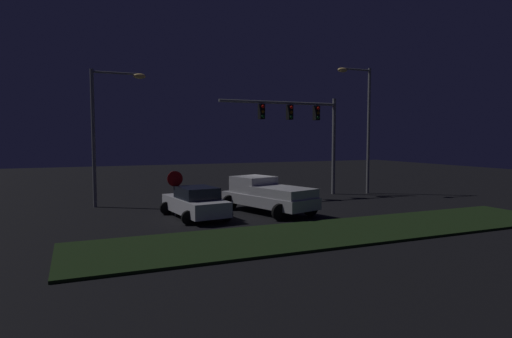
{
  "coord_description": "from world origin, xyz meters",
  "views": [
    {
      "loc": [
        -10.03,
        -22.03,
        3.81
      ],
      "look_at": [
        -0.25,
        0.82,
        2.03
      ],
      "focal_mm": 30.01,
      "sensor_mm": 36.0,
      "label": 1
    }
  ],
  "objects_px": {
    "traffic_signal_gantry": "(303,122)",
    "street_lamp_left": "(105,119)",
    "car_sedan": "(195,203)",
    "stop_sign": "(175,185)",
    "street_lamp_right": "(363,115)",
    "pickup_truck": "(266,193)"
  },
  "relations": [
    {
      "from": "street_lamp_right",
      "to": "stop_sign",
      "type": "height_order",
      "value": "street_lamp_right"
    },
    {
      "from": "traffic_signal_gantry",
      "to": "stop_sign",
      "type": "distance_m",
      "value": 10.8
    },
    {
      "from": "street_lamp_left",
      "to": "car_sedan",
      "type": "bearing_deg",
      "value": -55.86
    },
    {
      "from": "car_sedan",
      "to": "street_lamp_right",
      "type": "height_order",
      "value": "street_lamp_right"
    },
    {
      "from": "street_lamp_left",
      "to": "street_lamp_right",
      "type": "bearing_deg",
      "value": -3.63
    },
    {
      "from": "pickup_truck",
      "to": "street_lamp_left",
      "type": "relative_size",
      "value": 0.76
    },
    {
      "from": "traffic_signal_gantry",
      "to": "stop_sign",
      "type": "relative_size",
      "value": 3.73
    },
    {
      "from": "car_sedan",
      "to": "stop_sign",
      "type": "bearing_deg",
      "value": 39.55
    },
    {
      "from": "pickup_truck",
      "to": "street_lamp_right",
      "type": "height_order",
      "value": "street_lamp_right"
    },
    {
      "from": "car_sedan",
      "to": "traffic_signal_gantry",
      "type": "distance_m",
      "value": 10.73
    },
    {
      "from": "car_sedan",
      "to": "street_lamp_right",
      "type": "bearing_deg",
      "value": -78.92
    },
    {
      "from": "car_sedan",
      "to": "street_lamp_right",
      "type": "distance_m",
      "value": 14.41
    },
    {
      "from": "car_sedan",
      "to": "street_lamp_left",
      "type": "xyz_separation_m",
      "value": [
        -3.63,
        5.35,
        4.12
      ]
    },
    {
      "from": "traffic_signal_gantry",
      "to": "street_lamp_left",
      "type": "bearing_deg",
      "value": 177.82
    },
    {
      "from": "traffic_signal_gantry",
      "to": "street_lamp_left",
      "type": "xyz_separation_m",
      "value": [
        -12.22,
        0.46,
        -0.04
      ]
    },
    {
      "from": "stop_sign",
      "to": "pickup_truck",
      "type": "bearing_deg",
      "value": -8.71
    },
    {
      "from": "traffic_signal_gantry",
      "to": "street_lamp_left",
      "type": "relative_size",
      "value": 1.1
    },
    {
      "from": "pickup_truck",
      "to": "traffic_signal_gantry",
      "type": "distance_m",
      "value": 7.87
    },
    {
      "from": "pickup_truck",
      "to": "street_lamp_right",
      "type": "bearing_deg",
      "value": -82.37
    },
    {
      "from": "street_lamp_left",
      "to": "street_lamp_right",
      "type": "xyz_separation_m",
      "value": [
        16.57,
        -1.05,
        0.52
      ]
    },
    {
      "from": "car_sedan",
      "to": "street_lamp_left",
      "type": "height_order",
      "value": "street_lamp_left"
    },
    {
      "from": "car_sedan",
      "to": "stop_sign",
      "type": "xyz_separation_m",
      "value": [
        -0.81,
        0.75,
        0.82
      ]
    }
  ]
}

